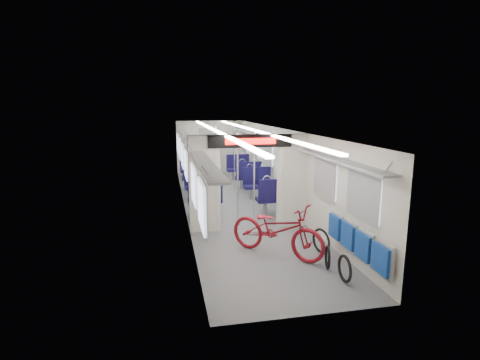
{
  "coord_description": "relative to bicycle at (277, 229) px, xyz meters",
  "views": [
    {
      "loc": [
        -1.96,
        -10.6,
        2.98
      ],
      "look_at": [
        -0.15,
        -1.61,
        1.14
      ],
      "focal_mm": 28.0,
      "sensor_mm": 36.0,
      "label": 1
    }
  ],
  "objects": [
    {
      "name": "carriage",
      "position": [
        -0.17,
        3.5,
        0.96
      ],
      "size": [
        12.0,
        12.02,
        2.31
      ],
      "color": "#515456",
      "rests_on": "ground"
    },
    {
      "name": "bicycle",
      "position": [
        0.0,
        0.0,
        0.0
      ],
      "size": [
        1.96,
        1.95,
        1.08
      ],
      "primitive_type": "imported",
      "rotation": [
        0.0,
        0.0,
        0.79
      ],
      "color": "maroon",
      "rests_on": "ground"
    },
    {
      "name": "flip_bench",
      "position": [
        1.19,
        -1.0,
        0.04
      ],
      "size": [
        0.12,
        2.13,
        0.54
      ],
      "color": "gray",
      "rests_on": "carriage"
    },
    {
      "name": "bike_hoop_a",
      "position": [
        0.8,
        -1.36,
        -0.32
      ],
      "size": [
        0.06,
        0.48,
        0.48
      ],
      "primitive_type": "torus",
      "rotation": [
        1.57,
        0.0,
        1.56
      ],
      "color": "black",
      "rests_on": "ground"
    },
    {
      "name": "bike_hoop_b",
      "position": [
        0.74,
        -0.81,
        -0.34
      ],
      "size": [
        0.17,
        0.44,
        0.44
      ],
      "primitive_type": "torus",
      "rotation": [
        1.57,
        0.0,
        1.29
      ],
      "color": "black",
      "rests_on": "ground"
    },
    {
      "name": "bike_hoop_c",
      "position": [
        0.92,
        -0.07,
        -0.3
      ],
      "size": [
        0.2,
        0.51,
        0.52
      ],
      "primitive_type": "torus",
      "rotation": [
        1.57,
        0.0,
        1.87
      ],
      "color": "black",
      "rests_on": "ground"
    },
    {
      "name": "seat_bay_near_left",
      "position": [
        -1.1,
        4.01,
        0.01
      ],
      "size": [
        0.93,
        2.15,
        1.12
      ],
      "color": "#110C38",
      "rests_on": "ground"
    },
    {
      "name": "seat_bay_near_right",
      "position": [
        0.77,
        3.73,
        0.01
      ],
      "size": [
        0.93,
        2.14,
        1.12
      ],
      "color": "#110C38",
      "rests_on": "ground"
    },
    {
      "name": "seat_bay_far_left",
      "position": [
        -1.1,
        7.2,
        0.0
      ],
      "size": [
        0.91,
        2.06,
        1.09
      ],
      "color": "#110C38",
      "rests_on": "ground"
    },
    {
      "name": "seat_bay_far_right",
      "position": [
        0.77,
        6.96,
        0.01
      ],
      "size": [
        0.93,
        2.15,
        1.12
      ],
      "color": "#110C38",
      "rests_on": "ground"
    },
    {
      "name": "stanchion_near_left",
      "position": [
        -0.39,
        2.08,
        0.61
      ],
      "size": [
        0.04,
        0.04,
        2.3
      ],
      "primitive_type": "cylinder",
      "color": "silver",
      "rests_on": "ground"
    },
    {
      "name": "stanchion_near_right",
      "position": [
        0.1,
        2.37,
        0.61
      ],
      "size": [
        0.04,
        0.04,
        2.3
      ],
      "primitive_type": "cylinder",
      "color": "silver",
      "rests_on": "ground"
    },
    {
      "name": "stanchion_far_left",
      "position": [
        -0.46,
        5.44,
        0.61
      ],
      "size": [
        0.04,
        0.04,
        2.3
      ],
      "primitive_type": "cylinder",
      "color": "silver",
      "rests_on": "ground"
    },
    {
      "name": "stanchion_far_right",
      "position": [
        0.2,
        5.66,
        0.61
      ],
      "size": [
        0.04,
        0.04,
        2.3
      ],
      "primitive_type": "cylinder",
      "color": "silver",
      "rests_on": "ground"
    }
  ]
}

